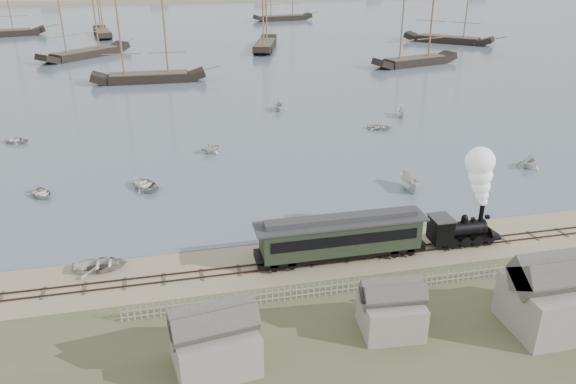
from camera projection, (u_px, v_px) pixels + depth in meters
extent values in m
plane|color=tan|center=(316.00, 249.00, 48.83)|extent=(600.00, 600.00, 0.00)
cube|color=#4B5A6B|center=(190.00, 20.00, 200.65)|extent=(600.00, 336.00, 0.06)
cube|color=#33211C|center=(323.00, 263.00, 46.56)|extent=(120.00, 0.08, 0.12)
cube|color=#33211C|center=(320.00, 257.00, 47.45)|extent=(120.00, 0.08, 0.12)
cube|color=#3F3428|center=(322.00, 260.00, 47.03)|extent=(120.00, 1.80, 0.06)
cube|color=tan|center=(180.00, 0.00, 272.11)|extent=(500.00, 20.00, 1.80)
cube|color=black|center=(464.00, 238.00, 49.39)|extent=(6.20, 1.82, 0.23)
cylinder|color=black|center=(461.00, 229.00, 48.95)|extent=(3.83, 1.37, 1.37)
cube|color=black|center=(440.00, 229.00, 48.47)|extent=(1.64, 2.01, 2.10)
cube|color=#313134|center=(442.00, 218.00, 48.03)|extent=(1.82, 2.19, 0.11)
cylinder|color=black|center=(481.00, 214.00, 48.81)|extent=(0.40, 0.40, 1.46)
sphere|color=black|center=(465.00, 218.00, 48.56)|extent=(0.58, 0.58, 0.58)
cone|color=black|center=(494.00, 235.00, 50.02)|extent=(1.28, 1.82, 1.82)
cube|color=black|center=(487.00, 217.00, 49.06)|extent=(0.32, 0.32, 0.32)
cube|color=black|center=(340.00, 251.00, 47.07)|extent=(14.40, 2.36, 0.36)
cube|color=black|center=(341.00, 236.00, 46.49)|extent=(13.37, 2.57, 2.57)
cube|color=black|center=(346.00, 241.00, 45.22)|extent=(12.34, 0.06, 0.93)
cube|color=black|center=(336.00, 226.00, 47.56)|extent=(12.34, 0.06, 0.93)
cube|color=#313134|center=(341.00, 222.00, 45.96)|extent=(14.40, 2.78, 0.19)
cube|color=#313134|center=(342.00, 218.00, 45.83)|extent=(12.85, 1.23, 0.46)
imported|color=beige|center=(101.00, 265.00, 45.62)|extent=(3.09, 4.32, 0.89)
imported|color=beige|center=(41.00, 193.00, 58.88)|extent=(4.33, 4.01, 0.73)
imported|color=beige|center=(211.00, 147.00, 71.14)|extent=(3.55, 3.71, 1.51)
imported|color=beige|center=(408.00, 183.00, 60.52)|extent=(3.88, 1.52, 1.49)
imported|color=beige|center=(380.00, 127.00, 80.38)|extent=(3.81, 4.22, 0.72)
imported|color=beige|center=(529.00, 161.00, 66.37)|extent=(3.99, 4.08, 1.63)
imported|color=beige|center=(401.00, 113.00, 86.36)|extent=(3.33, 1.96, 1.21)
imported|color=beige|center=(15.00, 140.00, 74.94)|extent=(3.68, 4.16, 0.71)
imported|color=beige|center=(278.00, 105.00, 89.41)|extent=(3.74, 3.41, 1.69)
imported|color=beige|center=(144.00, 184.00, 60.91)|extent=(5.28, 4.84, 0.89)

